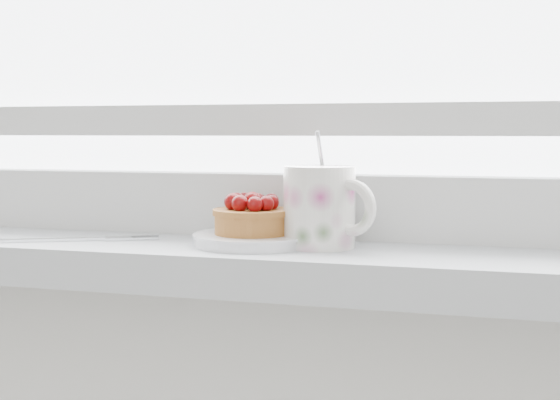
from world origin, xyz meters
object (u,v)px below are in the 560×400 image
at_px(saucer, 253,239).
at_px(fork, 73,239).
at_px(floral_mug, 322,205).
at_px(raspberry_tart, 252,216).

relative_size(saucer, fork, 0.73).
relative_size(saucer, floral_mug, 1.05).
height_order(raspberry_tart, floral_mug, floral_mug).
height_order(saucer, raspberry_tart, raspberry_tart).
bearing_deg(floral_mug, saucer, -175.56).
relative_size(floral_mug, fork, 0.70).
xyz_separation_m(saucer, floral_mug, (0.07, 0.01, 0.04)).
bearing_deg(saucer, floral_mug, 4.44).
bearing_deg(fork, floral_mug, 6.18).
height_order(saucer, floral_mug, floral_mug).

